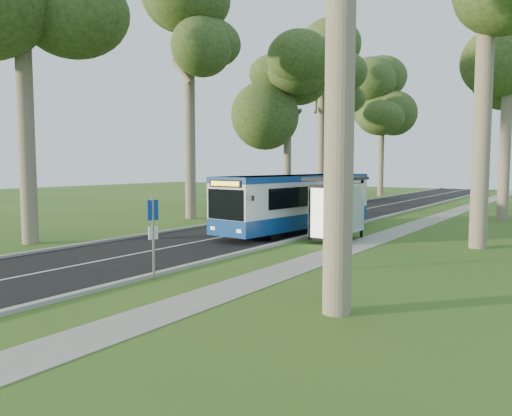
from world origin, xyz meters
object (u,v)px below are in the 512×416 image
(car_white, at_px, (331,194))
(bus, at_px, (298,202))
(bus_stop_sign, at_px, (153,229))
(car_silver, at_px, (344,194))
(litter_bin, at_px, (336,228))
(bus_shelter, at_px, (335,196))

(car_white, bearing_deg, bus, -63.39)
(bus_stop_sign, bearing_deg, car_silver, 123.83)
(litter_bin, xyz_separation_m, car_white, (-10.07, 20.46, 0.29))
(bus, distance_m, bus_shelter, 3.96)
(litter_bin, bearing_deg, bus, 154.85)
(bus_stop_sign, relative_size, bus_shelter, 0.72)
(bus_stop_sign, height_order, car_silver, bus_stop_sign)
(bus, relative_size, bus_stop_sign, 4.57)
(bus, xyz_separation_m, car_silver, (-7.44, 22.80, -0.87))
(car_silver, bearing_deg, bus, -50.82)
(bus, distance_m, car_silver, 24.00)
(car_white, xyz_separation_m, car_silver, (-0.25, 3.70, -0.13))
(car_silver, bearing_deg, car_white, -65.01)
(bus_shelter, xyz_separation_m, car_silver, (-10.65, 25.05, -1.43))
(bus, height_order, car_silver, bus)
(litter_bin, relative_size, car_silver, 0.25)
(car_white, bearing_deg, car_silver, 99.87)
(bus_stop_sign, xyz_separation_m, litter_bin, (1.06, 10.96, -1.06))
(bus_shelter, bearing_deg, bus_stop_sign, -98.55)
(bus_shelter, height_order, litter_bin, bus_shelter)
(bus_stop_sign, xyz_separation_m, car_silver, (-9.26, 35.11, -0.89))
(bus, bearing_deg, car_silver, 113.45)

